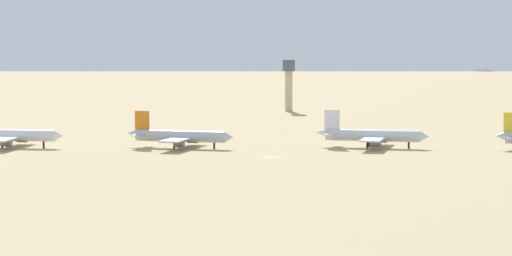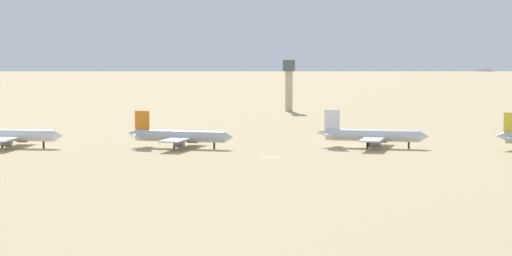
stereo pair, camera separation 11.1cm
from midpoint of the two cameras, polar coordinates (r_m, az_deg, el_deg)
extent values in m
plane|color=tan|center=(314.16, 0.75, -1.44)|extent=(4000.00, 4000.00, 0.00)
pyramid|color=slate|center=(1263.72, -8.24, 4.80)|extent=(273.15, 174.88, 71.66)
pyramid|color=slate|center=(1287.49, 7.12, 4.98)|extent=(483.17, 479.98, 79.60)
cylinder|color=white|center=(346.94, -12.10, -0.35)|extent=(28.22, 6.55, 3.50)
cone|color=white|center=(341.87, -9.71, -0.39)|extent=(2.97, 3.59, 3.33)
cube|color=white|center=(346.68, -11.97, -0.44)|extent=(8.99, 28.49, 0.49)
cylinder|color=slate|center=(352.62, -11.46, -0.54)|extent=(3.34, 2.26, 1.93)
cylinder|color=slate|center=(340.37, -12.21, -0.74)|extent=(3.34, 2.26, 1.93)
cylinder|color=black|center=(343.58, -10.43, -0.82)|extent=(0.61, 0.61, 1.93)
cylinder|color=black|center=(349.61, -12.17, -0.76)|extent=(0.61, 0.61, 1.93)
cylinder|color=black|center=(345.70, -12.42, -0.82)|extent=(0.61, 0.61, 1.93)
cylinder|color=silver|center=(338.25, -3.74, -0.40)|extent=(27.26, 9.23, 3.40)
cone|color=silver|center=(333.84, -1.34, -0.46)|extent=(3.19, 3.70, 3.23)
cone|color=silver|center=(343.19, -6.08, -0.26)|extent=(3.94, 3.56, 2.89)
cube|color=orange|center=(341.85, -5.64, 0.39)|extent=(4.40, 1.38, 5.52)
cube|color=silver|center=(345.36, -5.43, -0.25)|extent=(3.91, 6.23, 0.31)
cube|color=silver|center=(339.02, -5.83, -0.35)|extent=(3.91, 6.23, 0.31)
cube|color=silver|center=(338.02, -3.61, -0.49)|extent=(11.55, 27.78, 0.48)
cylinder|color=slate|center=(343.89, -3.13, -0.60)|extent=(3.39, 2.49, 1.87)
cylinder|color=slate|center=(331.86, -3.81, -0.79)|extent=(3.39, 2.49, 1.87)
cylinder|color=black|center=(335.35, -2.07, -0.89)|extent=(0.59, 0.59, 1.87)
cylinder|color=black|center=(340.82, -3.83, -0.81)|extent=(0.59, 0.59, 1.87)
cylinder|color=black|center=(336.98, -4.06, -0.87)|extent=(0.59, 0.59, 1.87)
cylinder|color=silver|center=(340.41, 5.80, -0.37)|extent=(27.93, 8.87, 3.47)
cone|color=silver|center=(338.69, 8.33, -0.42)|extent=(3.20, 3.75, 3.30)
cone|color=silver|center=(342.74, 3.30, -0.23)|extent=(3.99, 3.58, 2.95)
cube|color=white|center=(341.89, 3.79, 0.43)|extent=(4.51, 1.31, 5.64)
cube|color=silver|center=(345.65, 3.88, -0.22)|extent=(3.89, 6.34, 0.31)
cube|color=silver|center=(338.83, 3.68, -0.32)|extent=(3.89, 6.34, 0.31)
cube|color=silver|center=(340.34, 5.94, -0.46)|extent=(11.26, 28.41, 0.49)
cylinder|color=slate|center=(346.76, 6.23, -0.57)|extent=(3.44, 2.49, 1.91)
cylinder|color=slate|center=(333.91, 5.94, -0.77)|extent=(3.44, 2.49, 1.91)
cylinder|color=black|center=(339.39, 7.56, -0.86)|extent=(0.61, 0.61, 1.91)
cylinder|color=black|center=(342.89, 5.63, -0.78)|extent=(0.61, 0.61, 1.91)
cylinder|color=black|center=(338.78, 5.53, -0.85)|extent=(0.61, 0.61, 1.91)
cone|color=silver|center=(339.40, 12.01, -0.38)|extent=(3.80, 3.36, 2.92)
cube|color=yellow|center=(339.18, 12.51, 0.28)|extent=(4.48, 1.04, 5.57)
cube|color=silver|center=(342.93, 12.48, -0.37)|extent=(3.52, 6.15, 0.31)
cube|color=silver|center=(336.10, 12.52, -0.47)|extent=(3.52, 6.15, 0.31)
cylinder|color=#C6B793|center=(495.17, 1.64, 1.83)|extent=(3.20, 3.20, 17.29)
cube|color=#4C5660|center=(494.73, 1.64, 3.11)|extent=(5.20, 5.20, 4.88)
camera|label=1|loc=(0.06, -89.99, 0.00)|focal=81.01mm
camera|label=2|loc=(0.06, 90.01, 0.00)|focal=81.01mm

